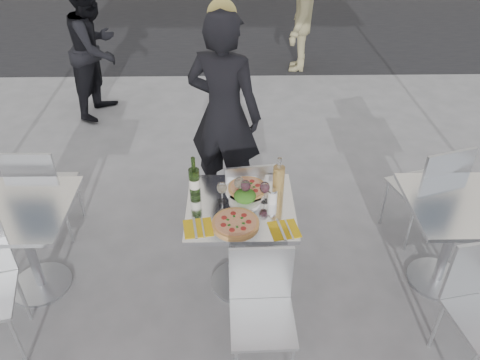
{
  "coord_description": "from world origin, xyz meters",
  "views": [
    {
      "loc": [
        -0.05,
        -2.46,
        2.69
      ],
      "look_at": [
        0.0,
        0.15,
        0.85
      ],
      "focal_mm": 35.0,
      "sensor_mm": 36.0,
      "label": 1
    }
  ],
  "objects_px": {
    "wineglass_red_a": "(246,187)",
    "side_chair_rfar": "(431,186)",
    "salad_plate": "(245,197)",
    "woman_diner": "(224,115)",
    "chair_far": "(248,195)",
    "sugar_shaker": "(272,196)",
    "napkin_left": "(198,228)",
    "pedestrian_a": "(95,49)",
    "wineglass_white_a": "(222,188)",
    "main_table": "(240,229)",
    "pizza_near": "(236,223)",
    "pedestrian_b": "(299,12)",
    "pizza_far": "(247,189)",
    "chair_near": "(262,302)",
    "wineglass_red_b": "(265,188)",
    "wine_bottle": "(194,180)",
    "side_table_left": "(23,231)",
    "carafe": "(279,180)",
    "side_chair_lfar": "(40,185)",
    "napkin_right": "(284,229)",
    "wineglass_white_b": "(239,183)",
    "side_table_right": "(455,226)"
  },
  "relations": [
    {
      "from": "side_table_left",
      "to": "wine_bottle",
      "type": "distance_m",
      "value": 1.24
    },
    {
      "from": "pedestrian_a",
      "to": "wineglass_white_a",
      "type": "bearing_deg",
      "value": -136.54
    },
    {
      "from": "sugar_shaker",
      "to": "side_table_left",
      "type": "bearing_deg",
      "value": -179.11
    },
    {
      "from": "main_table",
      "to": "pizza_near",
      "type": "distance_m",
      "value": 0.3
    },
    {
      "from": "pizza_near",
      "to": "salad_plate",
      "type": "xyz_separation_m",
      "value": [
        0.07,
        0.24,
        0.03
      ]
    },
    {
      "from": "wine_bottle",
      "to": "napkin_right",
      "type": "xyz_separation_m",
      "value": [
        0.58,
        -0.39,
        -0.11
      ]
    },
    {
      "from": "pedestrian_a",
      "to": "wineglass_red_a",
      "type": "height_order",
      "value": "pedestrian_a"
    },
    {
      "from": "sugar_shaker",
      "to": "napkin_right",
      "type": "relative_size",
      "value": 0.51
    },
    {
      "from": "chair_far",
      "to": "napkin_left",
      "type": "relative_size",
      "value": 3.98
    },
    {
      "from": "napkin_left",
      "to": "pedestrian_a",
      "type": "bearing_deg",
      "value": 104.7
    },
    {
      "from": "side_table_right",
      "to": "pizza_far",
      "type": "xyz_separation_m",
      "value": [
        -1.45,
        0.16,
        0.23
      ]
    },
    {
      "from": "carafe",
      "to": "side_chair_rfar",
      "type": "bearing_deg",
      "value": 15.71
    },
    {
      "from": "wineglass_white_b",
      "to": "wineglass_red_b",
      "type": "relative_size",
      "value": 1.0
    },
    {
      "from": "wineglass_red_a",
      "to": "side_chair_rfar",
      "type": "bearing_deg",
      "value": 15.64
    },
    {
      "from": "pedestrian_b",
      "to": "side_table_right",
      "type": "bearing_deg",
      "value": 18.66
    },
    {
      "from": "wineglass_white_b",
      "to": "pizza_near",
      "type": "bearing_deg",
      "value": -95.34
    },
    {
      "from": "side_table_right",
      "to": "woman_diner",
      "type": "height_order",
      "value": "woman_diner"
    },
    {
      "from": "carafe",
      "to": "wineglass_white_a",
      "type": "relative_size",
      "value": 1.84
    },
    {
      "from": "chair_near",
      "to": "wineglass_white_b",
      "type": "relative_size",
      "value": 5.31
    },
    {
      "from": "main_table",
      "to": "side_chair_lfar",
      "type": "relative_size",
      "value": 0.84
    },
    {
      "from": "salad_plate",
      "to": "woman_diner",
      "type": "bearing_deg",
      "value": 98.42
    },
    {
      "from": "pedestrian_a",
      "to": "salad_plate",
      "type": "relative_size",
      "value": 7.3
    },
    {
      "from": "side_chair_lfar",
      "to": "napkin_right",
      "type": "xyz_separation_m",
      "value": [
        1.84,
        -0.81,
        0.23
      ]
    },
    {
      "from": "woman_diner",
      "to": "wineglass_red_a",
      "type": "xyz_separation_m",
      "value": [
        0.15,
        -0.99,
        -0.03
      ]
    },
    {
      "from": "pedestrian_b",
      "to": "pizza_far",
      "type": "bearing_deg",
      "value": -1.0
    },
    {
      "from": "chair_far",
      "to": "napkin_left",
      "type": "height_order",
      "value": "chair_far"
    },
    {
      "from": "chair_far",
      "to": "pedestrian_b",
      "type": "relative_size",
      "value": 0.5
    },
    {
      "from": "chair_near",
      "to": "wineglass_white_a",
      "type": "distance_m",
      "value": 0.79
    },
    {
      "from": "chair_far",
      "to": "sugar_shaker",
      "type": "bearing_deg",
      "value": 100.97
    },
    {
      "from": "wine_bottle",
      "to": "wineglass_white_a",
      "type": "height_order",
      "value": "wine_bottle"
    },
    {
      "from": "chair_far",
      "to": "side_chair_lfar",
      "type": "height_order",
      "value": "side_chair_lfar"
    },
    {
      "from": "sugar_shaker",
      "to": "napkin_right",
      "type": "xyz_separation_m",
      "value": [
        0.06,
        -0.28,
        -0.05
      ]
    },
    {
      "from": "side_chair_rfar",
      "to": "wine_bottle",
      "type": "bearing_deg",
      "value": -6.89
    },
    {
      "from": "pedestrian_a",
      "to": "pedestrian_b",
      "type": "distance_m",
      "value": 2.89
    },
    {
      "from": "chair_far",
      "to": "side_chair_lfar",
      "type": "distance_m",
      "value": 1.64
    },
    {
      "from": "side_table_left",
      "to": "wineglass_white_b",
      "type": "height_order",
      "value": "wineglass_white_b"
    },
    {
      "from": "chair_near",
      "to": "wineglass_red_b",
      "type": "relative_size",
      "value": 5.31
    },
    {
      "from": "chair_near",
      "to": "pedestrian_b",
      "type": "distance_m",
      "value": 4.96
    },
    {
      "from": "chair_near",
      "to": "salad_plate",
      "type": "xyz_separation_m",
      "value": [
        -0.08,
        0.65,
        0.29
      ]
    },
    {
      "from": "wine_bottle",
      "to": "side_table_left",
      "type": "bearing_deg",
      "value": -173.59
    },
    {
      "from": "pedestrian_a",
      "to": "pedestrian_b",
      "type": "relative_size",
      "value": 0.97
    },
    {
      "from": "woman_diner",
      "to": "wineglass_white_a",
      "type": "xyz_separation_m",
      "value": [
        -0.0,
        -1.0,
        -0.03
      ]
    },
    {
      "from": "side_table_right",
      "to": "wineglass_red_a",
      "type": "height_order",
      "value": "wineglass_red_a"
    },
    {
      "from": "pizza_near",
      "to": "carafe",
      "type": "bearing_deg",
      "value": 47.05
    },
    {
      "from": "pizza_far",
      "to": "carafe",
      "type": "xyz_separation_m",
      "value": [
        0.21,
        -0.04,
        0.1
      ]
    },
    {
      "from": "side_chair_rfar",
      "to": "woman_diner",
      "type": "bearing_deg",
      "value": -37.14
    },
    {
      "from": "wineglass_red_a",
      "to": "napkin_right",
      "type": "height_order",
      "value": "wineglass_red_a"
    },
    {
      "from": "pedestrian_b",
      "to": "napkin_left",
      "type": "height_order",
      "value": "pedestrian_b"
    },
    {
      "from": "chair_near",
      "to": "pedestrian_b",
      "type": "relative_size",
      "value": 0.51
    },
    {
      "from": "wineglass_red_a",
      "to": "napkin_right",
      "type": "relative_size",
      "value": 0.75
    }
  ]
}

